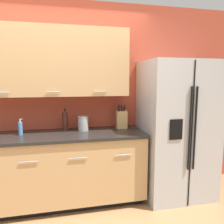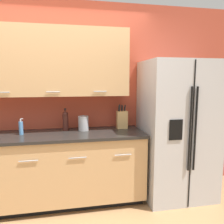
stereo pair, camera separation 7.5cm
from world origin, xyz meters
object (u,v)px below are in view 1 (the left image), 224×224
(wine_bottle, at_px, (65,121))
(steel_canister, at_px, (83,123))
(soap_dispenser, at_px, (20,128))
(refrigerator, at_px, (176,129))
(knife_block, at_px, (122,119))

(wine_bottle, relative_size, steel_canister, 1.43)
(soap_dispenser, bearing_deg, wine_bottle, 12.74)
(wine_bottle, bearing_deg, refrigerator, -7.89)
(refrigerator, bearing_deg, knife_block, 164.30)
(refrigerator, relative_size, soap_dispenser, 9.19)
(wine_bottle, xyz_separation_m, soap_dispenser, (-0.52, -0.12, -0.05))
(knife_block, relative_size, steel_canister, 1.63)
(refrigerator, relative_size, wine_bottle, 6.21)
(soap_dispenser, xyz_separation_m, steel_canister, (0.75, 0.09, 0.01))
(knife_block, distance_m, steel_canister, 0.53)
(refrigerator, distance_m, soap_dispenser, 1.99)
(knife_block, height_order, soap_dispenser, knife_block)
(refrigerator, relative_size, steel_canister, 8.90)
(knife_block, bearing_deg, steel_canister, -177.07)
(wine_bottle, distance_m, steel_canister, 0.23)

